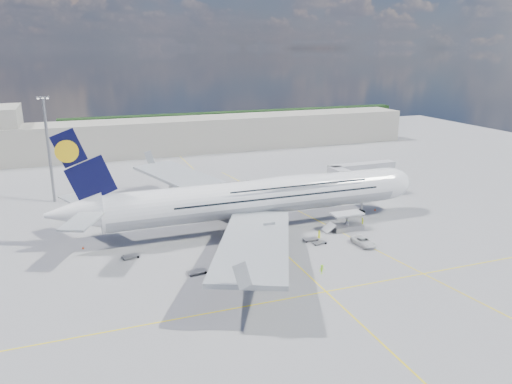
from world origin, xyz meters
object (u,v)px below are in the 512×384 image
object	(u,v)px
dolly_back	(131,256)
service_van	(364,242)
baggage_tug	(262,262)
cone_wing_right_inner	(266,250)
crew_loader	(347,221)
cone_tail	(83,248)
cargo_loader	(346,224)
dolly_nose_far	(311,239)
airliner	(259,197)
crew_wing	(253,250)
crew_van	(319,234)
dolly_row_c	(223,278)
catering_truck_inner	(188,204)
crew_nose	(363,222)
jet_bridge	(356,173)
light_mast	(49,149)
cone_wing_right_outer	(277,282)
catering_truck_outer	(181,194)
dolly_nose_near	(319,242)
dolly_row_a	(197,271)
crew_tug	(322,269)
cone_wing_left_inner	(239,213)
dolly_row_b	(252,277)
cone_nose	(375,209)
cone_wing_left_outer	(184,208)

from	to	relation	value
dolly_back	service_van	distance (m)	43.33
baggage_tug	cone_wing_right_inner	bearing A→B (deg)	44.25
crew_loader	cone_tail	bearing A→B (deg)	-152.04
cargo_loader	dolly_nose_far	xyz separation A→B (m)	(-9.55, -2.95, -0.92)
airliner	cargo_loader	world-z (taller)	airliner
crew_wing	crew_van	xyz separation A→B (m)	(15.09, 3.02, -0.07)
dolly_row_c	catering_truck_inner	distance (m)	38.20
crew_nose	crew_wing	world-z (taller)	crew_nose
dolly_nose_far	baggage_tug	size ratio (longest dim) A/B	0.93
crew_nose	service_van	bearing A→B (deg)	-150.06
jet_bridge	light_mast	size ratio (longest dim) A/B	0.74
dolly_row_c	cone_wing_right_outer	world-z (taller)	dolly_row_c
cargo_loader	dolly_nose_far	bearing A→B (deg)	-162.81
catering_truck_outer	crew_wing	xyz separation A→B (m)	(5.04, -37.45, -0.91)
dolly_nose_near	crew_van	distance (m)	3.12
dolly_row_a	service_van	xyz separation A→B (m)	(32.74, 0.94, 0.41)
crew_van	cone_wing_right_outer	bearing A→B (deg)	126.20
jet_bridge	cargo_loader	distance (m)	22.93
dolly_back	crew_wing	size ratio (longest dim) A/B	1.90
crew_tug	cone_wing_left_inner	xyz separation A→B (m)	(-3.02, 34.26, -0.60)
dolly_row_b	crew_wing	xyz separation A→B (m)	(3.47, 9.41, 0.58)
light_mast	crew_van	bearing A→B (deg)	-41.92
crew_loader	crew_van	distance (m)	10.37
dolly_row_b	cone_wing_right_inner	bearing A→B (deg)	68.08
cone_nose	cone_wing_left_outer	bearing A→B (deg)	158.49
crew_tug	crew_nose	bearing A→B (deg)	35.94
dolly_row_a	dolly_row_b	size ratio (longest dim) A/B	1.21
airliner	service_van	size ratio (longest dim) A/B	14.05
dolly_row_b	dolly_row_c	size ratio (longest dim) A/B	0.93
dolly_row_a	cone_wing_left_inner	bearing A→B (deg)	51.61
dolly_row_c	dolly_back	bearing A→B (deg)	114.85
baggage_tug	crew_tug	distance (m)	10.47
baggage_tug	cone_nose	size ratio (longest dim) A/B	5.53
crew_van	cone_nose	size ratio (longest dim) A/B	2.79
crew_loader	cargo_loader	bearing A→B (deg)	-91.52
dolly_row_c	catering_truck_outer	xyz separation A→B (m)	(3.45, 46.66, 0.84)
dolly_nose_far	jet_bridge	bearing A→B (deg)	42.64
cone_wing_right_inner	catering_truck_outer	bearing A→B (deg)	101.93
service_van	jet_bridge	bearing A→B (deg)	57.81
light_mast	cone_tail	world-z (taller)	light_mast
baggage_tug	dolly_row_c	bearing A→B (deg)	-171.57
cargo_loader	cone_wing_right_inner	size ratio (longest dim) A/B	15.89
light_mast	dolly_row_c	bearing A→B (deg)	-65.45
dolly_row_c	crew_nose	bearing A→B (deg)	8.96
airliner	cone_wing_left_inner	xyz separation A→B (m)	(-0.96, 10.07, -6.63)
catering_truck_outer	cone_wing_left_inner	xyz separation A→B (m)	(9.98, -14.96, -1.55)
cargo_loader	dolly_row_a	distance (m)	35.27
cargo_loader	dolly_back	bearing A→B (deg)	178.96
dolly_row_c	cone_wing_right_inner	bearing A→B (deg)	25.70
baggage_tug	catering_truck_inner	bearing A→B (deg)	81.60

